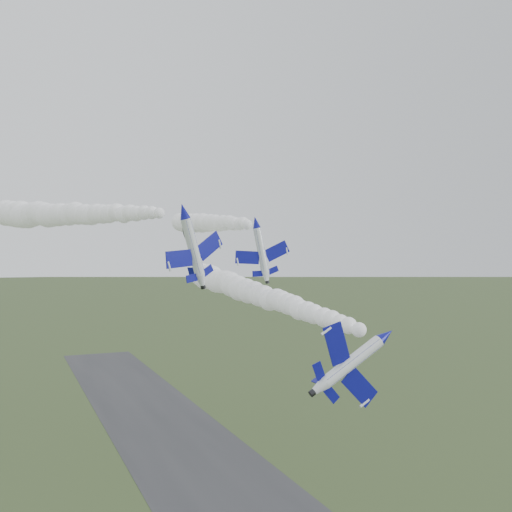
{
  "coord_description": "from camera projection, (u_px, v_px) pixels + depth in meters",
  "views": [
    {
      "loc": [
        -31.33,
        -62.14,
        37.24
      ],
      "look_at": [
        3.1,
        16.41,
        37.19
      ],
      "focal_mm": 40.0,
      "sensor_mm": 36.0,
      "label": 1
    }
  ],
  "objects": [
    {
      "name": "smoke_trail_jet_lead",
      "position": [
        257.0,
        294.0,
        97.04
      ],
      "size": [
        5.62,
        68.2,
        5.06
      ],
      "primitive_type": null,
      "rotation": [
        0.0,
        0.0,
        -0.01
      ],
      "color": "white"
    },
    {
      "name": "smoke_trail_jet_pair_right",
      "position": [
        207.0,
        223.0,
        130.03
      ],
      "size": [
        11.61,
        71.29,
        5.18
      ],
      "primitive_type": null,
      "rotation": [
        0.0,
        0.0,
        -0.09
      ],
      "color": "white"
    },
    {
      "name": "smoke_trail_jet_pair_left",
      "position": [
        71.0,
        214.0,
        109.44
      ],
      "size": [
        27.93,
        56.02,
        5.76
      ],
      "primitive_type": null,
      "rotation": [
        0.0,
        0.0,
        0.4
      ],
      "color": "white"
    },
    {
      "name": "jet_pair_right",
      "position": [
        256.0,
        222.0,
        93.74
      ],
      "size": [
        9.33,
        11.35,
        3.21
      ],
      "rotation": [
        0.0,
        -0.2,
        -0.09
      ],
      "color": "white"
    },
    {
      "name": "jet_pair_left",
      "position": [
        184.0,
        211.0,
        87.88
      ],
      "size": [
        11.2,
        13.52,
        4.59
      ],
      "rotation": [
        0.0,
        -0.33,
        0.4
      ],
      "color": "white"
    },
    {
      "name": "jet_lead",
      "position": [
        386.0,
        335.0,
        62.98
      ],
      "size": [
        5.21,
        12.04,
        8.63
      ],
      "rotation": [
        0.0,
        1.04,
        -0.01
      ],
      "color": "white"
    },
    {
      "name": "runway",
      "position": [
        207.0,
        474.0,
        96.99
      ],
      "size": [
        24.0,
        260.0,
        0.04
      ],
      "primitive_type": "cube",
      "color": "#313134",
      "rests_on": "ground"
    }
  ]
}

